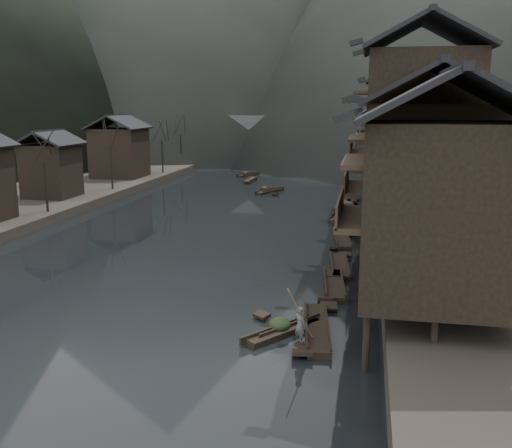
# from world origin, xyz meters

# --- Properties ---
(water) EXTENTS (300.00, 300.00, 0.00)m
(water) POSITION_xyz_m (0.00, 0.00, 0.00)
(water) COLOR black
(water) RESTS_ON ground
(left_bank) EXTENTS (40.00, 200.00, 1.20)m
(left_bank) POSITION_xyz_m (-35.00, 40.00, 0.60)
(left_bank) COLOR #2D2823
(left_bank) RESTS_ON ground
(stilt_houses) EXTENTS (9.00, 67.60, 16.95)m
(stilt_houses) POSITION_xyz_m (17.28, 19.04, 8.85)
(stilt_houses) COLOR black
(stilt_houses) RESTS_ON ground
(left_houses) EXTENTS (8.10, 53.20, 8.73)m
(left_houses) POSITION_xyz_m (-20.50, 20.12, 5.66)
(left_houses) COLOR black
(left_houses) RESTS_ON left_bank
(bare_trees) EXTENTS (3.99, 73.83, 7.97)m
(bare_trees) POSITION_xyz_m (-17.00, 25.58, 6.59)
(bare_trees) COLOR black
(bare_trees) RESTS_ON left_bank
(moored_sampans) EXTENTS (3.08, 61.69, 0.47)m
(moored_sampans) POSITION_xyz_m (12.08, 21.81, 0.20)
(moored_sampans) COLOR black
(moored_sampans) RESTS_ON water
(midriver_boats) EXTENTS (11.18, 37.80, 0.44)m
(midriver_boats) POSITION_xyz_m (-3.04, 52.30, 0.20)
(midriver_boats) COLOR black
(midriver_boats) RESTS_ON water
(stone_bridge) EXTENTS (40.00, 6.00, 9.00)m
(stone_bridge) POSITION_xyz_m (-0.00, 72.00, 5.11)
(stone_bridge) COLOR #4C4C4F
(stone_bridge) RESTS_ON ground
(hero_sampan) EXTENTS (3.70, 4.52, 0.44)m
(hero_sampan) POSITION_xyz_m (10.10, -7.22, 0.20)
(hero_sampan) COLOR black
(hero_sampan) RESTS_ON water
(cargo_heap) EXTENTS (1.11, 1.45, 0.66)m
(cargo_heap) POSITION_xyz_m (9.97, -7.03, 0.77)
(cargo_heap) COLOR black
(cargo_heap) RESTS_ON hero_sampan
(boatman) EXTENTS (0.78, 0.76, 1.81)m
(boatman) POSITION_xyz_m (11.16, -8.62, 1.34)
(boatman) COLOR #59595C
(boatman) RESTS_ON hero_sampan
(bamboo_pole) EXTENTS (1.41, 2.00, 3.75)m
(bamboo_pole) POSITION_xyz_m (11.36, -8.62, 4.13)
(bamboo_pole) COLOR #8C7A51
(bamboo_pole) RESTS_ON boatman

